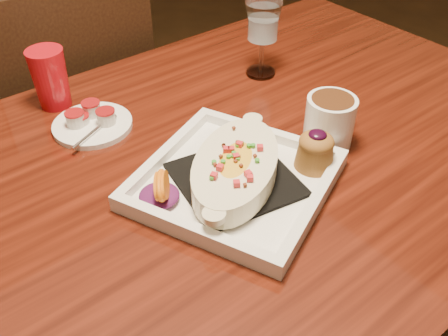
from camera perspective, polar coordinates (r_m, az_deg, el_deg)
table at (r=0.95m, az=-1.70°, el=-4.23°), size 1.50×0.90×0.75m
chair_far at (r=1.48m, az=-16.54°, el=4.99°), size 0.42×0.42×0.93m
plate at (r=0.82m, az=1.97°, el=-0.43°), size 0.39×0.39×0.08m
coffee_mug at (r=0.93m, az=12.09°, el=5.52°), size 0.13×0.09×0.10m
goblet at (r=1.11m, az=4.48°, el=15.92°), size 0.08×0.08×0.17m
saucer at (r=1.00m, az=-14.85°, el=5.06°), size 0.15×0.15×0.10m
creamer_loose at (r=1.01m, az=-16.08°, el=5.18°), size 0.04×0.04×0.03m
red_tumbler at (r=1.07m, az=-19.24°, el=9.63°), size 0.07×0.07×0.12m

